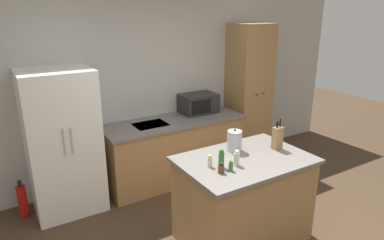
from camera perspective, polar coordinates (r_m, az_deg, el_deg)
name	(u,v)px	position (r m, az deg, el deg)	size (l,w,h in m)	color
wall_back	(140,88)	(4.82, -8.60, 5.25)	(7.20, 0.06, 2.60)	#B2B2AD
refrigerator	(63,142)	(4.30, -20.72, -3.51)	(0.79, 0.70, 1.72)	white
back_counter	(174,149)	(4.89, -2.99, -4.91)	(2.00, 0.72, 0.88)	#9E7547
pantry_cabinet	(248,93)	(5.51, 9.38, 4.42)	(0.59, 0.54, 2.15)	#9E7547
kitchen_island	(243,199)	(3.69, 8.48, -12.88)	(1.31, 0.89, 0.93)	#9E7547
microwave	(198,103)	(5.05, 1.09, 2.80)	(0.53, 0.37, 0.28)	#232326
knife_block	(277,138)	(3.73, 14.05, -2.89)	(0.10, 0.08, 0.33)	#9E7547
spice_bottle_tall_dark	(231,166)	(3.19, 6.49, -7.66)	(0.04, 0.04, 0.10)	#337033
spice_bottle_short_red	(210,161)	(3.25, 2.98, -6.90)	(0.04, 0.04, 0.12)	beige
spice_bottle_amber_oil	(221,168)	(3.14, 4.86, -8.04)	(0.06, 0.06, 0.10)	#563319
spice_bottle_green_herb	(221,159)	(3.23, 4.90, -6.53)	(0.06, 0.06, 0.18)	#337033
spice_bottle_pale_salt	(237,158)	(3.29, 7.45, -6.37)	(0.06, 0.06, 0.15)	beige
kettle	(234,141)	(3.60, 7.09, -3.47)	(0.15, 0.15, 0.24)	#B2B5B7
fire_extinguisher	(23,201)	(4.58, -26.41, -11.97)	(0.11, 0.11, 0.47)	red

